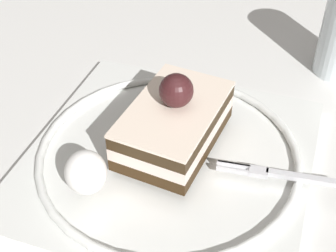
{
  "coord_description": "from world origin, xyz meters",
  "views": [
    {
      "loc": [
        0.29,
        0.13,
        0.32
      ],
      "look_at": [
        0.0,
        0.02,
        0.05
      ],
      "focal_mm": 51.65,
      "sensor_mm": 36.0,
      "label": 1
    }
  ],
  "objects_px": {
    "dessert_plate": "(168,160)",
    "whipped_cream_dollop": "(86,172)",
    "fork": "(282,174)",
    "cake_slice": "(174,122)"
  },
  "relations": [
    {
      "from": "dessert_plate",
      "to": "cake_slice",
      "type": "relative_size",
      "value": 2.16
    },
    {
      "from": "fork",
      "to": "whipped_cream_dollop",
      "type": "bearing_deg",
      "value": -63.83
    },
    {
      "from": "dessert_plate",
      "to": "whipped_cream_dollop",
      "type": "relative_size",
      "value": 6.67
    },
    {
      "from": "whipped_cream_dollop",
      "to": "cake_slice",
      "type": "bearing_deg",
      "value": 150.82
    },
    {
      "from": "dessert_plate",
      "to": "cake_slice",
      "type": "xyz_separation_m",
      "value": [
        -0.02,
        0.0,
        0.03
      ]
    },
    {
      "from": "dessert_plate",
      "to": "fork",
      "type": "relative_size",
      "value": 2.2
    },
    {
      "from": "dessert_plate",
      "to": "fork",
      "type": "xyz_separation_m",
      "value": [
        -0.01,
        0.1,
        0.01
      ]
    },
    {
      "from": "dessert_plate",
      "to": "whipped_cream_dollop",
      "type": "bearing_deg",
      "value": -34.55
    },
    {
      "from": "fork",
      "to": "cake_slice",
      "type": "bearing_deg",
      "value": -95.2
    },
    {
      "from": "dessert_plate",
      "to": "whipped_cream_dollop",
      "type": "height_order",
      "value": "whipped_cream_dollop"
    }
  ]
}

